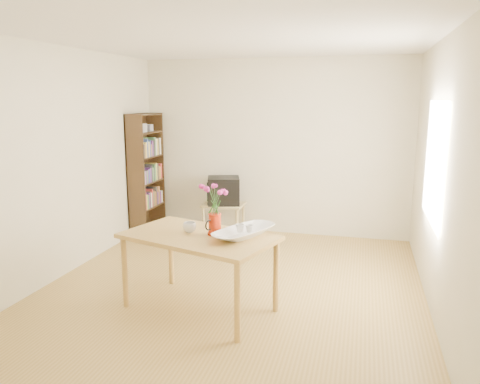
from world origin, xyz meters
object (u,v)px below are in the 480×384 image
(television, at_px, (224,190))
(bowl, at_px, (244,213))
(mug, at_px, (189,227))
(table, at_px, (199,243))
(pitcher, at_px, (215,225))

(television, bearing_deg, bowl, -86.74)
(mug, bearing_deg, table, 131.28)
(table, bearing_deg, bowl, 25.34)
(pitcher, distance_m, television, 2.62)
(table, relative_size, television, 2.79)
(pitcher, bearing_deg, television, 131.56)
(table, bearing_deg, television, 118.75)
(mug, height_order, television, television)
(mug, distance_m, television, 2.55)
(table, bearing_deg, mug, 170.63)
(bowl, xyz_separation_m, television, (-0.96, 2.51, -0.31))
(mug, bearing_deg, bowl, 158.25)
(table, relative_size, bowl, 3.35)
(table, xyz_separation_m, television, (-0.53, 2.57, -0.00))
(table, bearing_deg, pitcher, 35.61)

